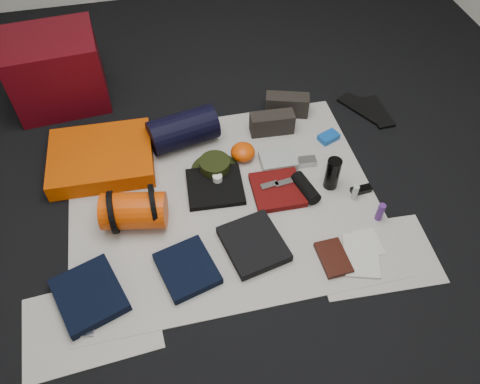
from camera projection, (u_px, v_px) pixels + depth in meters
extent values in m
cube|color=black|center=(223.00, 201.00, 2.49)|extent=(4.50, 4.50, 0.02)
cube|color=silver|center=(223.00, 200.00, 2.48)|extent=(1.60, 1.30, 0.01)
cube|color=silver|center=(91.00, 323.00, 2.04)|extent=(0.61, 0.44, 0.00)
cube|color=silver|center=(375.00, 255.00, 2.26)|extent=(0.60, 0.43, 0.00)
cube|color=#4F050D|center=(57.00, 70.00, 2.84)|extent=(0.57, 0.49, 0.44)
cube|color=#CA4402|center=(101.00, 158.00, 2.60)|extent=(0.58, 0.48, 0.10)
cylinder|color=#D23D03|center=(134.00, 211.00, 2.31)|extent=(0.34, 0.24, 0.19)
cylinder|color=black|center=(113.00, 212.00, 2.29)|extent=(0.02, 0.22, 0.22)
cylinder|color=black|center=(154.00, 205.00, 2.32)|extent=(0.03, 0.22, 0.22)
cylinder|color=black|center=(183.00, 130.00, 2.68)|extent=(0.42, 0.28, 0.20)
cylinder|color=black|center=(215.00, 171.00, 2.61)|extent=(0.33, 0.33, 0.01)
cylinder|color=black|center=(215.00, 166.00, 2.57)|extent=(0.17, 0.17, 0.07)
cube|color=black|center=(272.00, 123.00, 2.77)|extent=(0.26, 0.11, 0.13)
cube|color=black|center=(287.00, 105.00, 2.87)|extent=(0.28, 0.17, 0.13)
cube|color=black|center=(361.00, 108.00, 2.95)|extent=(0.25, 0.32, 0.02)
cube|color=black|center=(377.00, 112.00, 2.93)|extent=(0.12, 0.30, 0.02)
cube|color=black|center=(89.00, 295.00, 2.10)|extent=(0.36, 0.39, 0.05)
cube|color=black|center=(187.00, 269.00, 2.19)|extent=(0.31, 0.33, 0.04)
cube|color=black|center=(254.00, 244.00, 2.27)|extent=(0.33, 0.36, 0.05)
cube|color=black|center=(215.00, 187.00, 2.52)|extent=(0.32, 0.30, 0.03)
cube|color=#540A09|center=(277.00, 190.00, 2.50)|extent=(0.27, 0.27, 0.04)
ellipsoid|color=#D23D03|center=(243.00, 152.00, 2.64)|extent=(0.17, 0.17, 0.09)
cube|color=gray|center=(278.00, 160.00, 2.63)|extent=(0.20, 0.15, 0.05)
cylinder|color=black|center=(332.00, 174.00, 2.47)|extent=(0.08, 0.08, 0.19)
cylinder|color=black|center=(306.00, 188.00, 2.48)|extent=(0.12, 0.20, 0.07)
cube|color=#A3A3A8|center=(307.00, 161.00, 2.63)|extent=(0.10, 0.07, 0.04)
cube|color=#104CA3|center=(329.00, 137.00, 2.76)|extent=(0.14, 0.11, 0.04)
cylinder|color=#4B226D|center=(380.00, 212.00, 2.36)|extent=(0.04, 0.04, 0.11)
cylinder|color=#ABB0AB|center=(355.00, 192.00, 2.45)|extent=(0.03, 0.03, 0.09)
cube|color=black|center=(333.00, 258.00, 2.23)|extent=(0.14, 0.20, 0.03)
cube|color=beige|center=(361.00, 255.00, 2.25)|extent=(0.23, 0.28, 0.01)
cube|color=beige|center=(368.00, 243.00, 2.30)|extent=(0.13, 0.16, 0.01)
cube|color=black|center=(361.00, 190.00, 2.50)|extent=(0.11, 0.05, 0.03)
cube|color=#A3A3A8|center=(86.00, 329.00, 2.01)|extent=(0.08, 0.08, 0.01)
cylinder|color=white|center=(217.00, 178.00, 2.51)|extent=(0.05, 0.05, 0.03)
cube|color=#A3A3A8|center=(269.00, 185.00, 2.49)|extent=(0.10, 0.05, 0.01)
cube|color=#A3A3A8|center=(284.00, 183.00, 2.50)|extent=(0.10, 0.05, 0.01)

